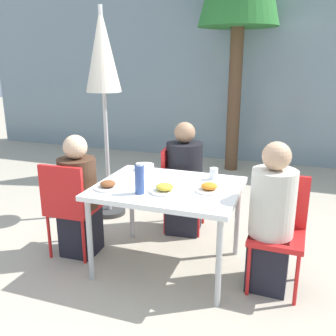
% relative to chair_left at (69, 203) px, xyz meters
% --- Properties ---
extents(ground_plane, '(24.00, 24.00, 0.00)m').
position_rel_chair_left_xyz_m(ground_plane, '(0.87, 0.12, -0.51)').
color(ground_plane, '#B2A893').
extents(building_facade, '(10.00, 0.20, 3.00)m').
position_rel_chair_left_xyz_m(building_facade, '(0.87, 3.89, 0.99)').
color(building_facade, gray).
rests_on(building_facade, ground).
extents(dining_table, '(1.15, 0.90, 0.73)m').
position_rel_chair_left_xyz_m(dining_table, '(0.87, 0.12, 0.16)').
color(dining_table, white).
rests_on(dining_table, ground).
extents(chair_left, '(0.42, 0.42, 0.87)m').
position_rel_chair_left_xyz_m(chair_left, '(0.00, 0.00, 0.00)').
color(chair_left, red).
rests_on(chair_left, ground).
extents(person_left, '(0.33, 0.33, 1.10)m').
position_rel_chair_left_xyz_m(person_left, '(0.05, 0.08, 0.01)').
color(person_left, black).
rests_on(person_left, ground).
extents(chair_right, '(0.41, 0.41, 0.87)m').
position_rel_chair_left_xyz_m(chair_right, '(1.75, 0.17, 0.00)').
color(chair_right, red).
rests_on(chair_right, ground).
extents(person_right, '(0.33, 0.33, 1.15)m').
position_rel_chair_left_xyz_m(person_right, '(1.69, 0.09, 0.04)').
color(person_right, black).
rests_on(person_right, ground).
extents(chair_far, '(0.44, 0.44, 0.87)m').
position_rel_chair_left_xyz_m(chair_far, '(0.71, 0.86, 0.00)').
color(chair_far, red).
rests_on(chair_far, ground).
extents(person_far, '(0.36, 0.36, 1.13)m').
position_rel_chair_left_xyz_m(person_far, '(0.79, 0.82, 0.02)').
color(person_far, black).
rests_on(person_far, ground).
extents(closed_umbrella, '(0.37, 0.37, 2.22)m').
position_rel_chair_left_xyz_m(closed_umbrella, '(-0.14, 0.97, 1.18)').
color(closed_umbrella, '#333333').
rests_on(closed_umbrella, ground).
extents(plate_0, '(0.22, 0.22, 0.06)m').
position_rel_chair_left_xyz_m(plate_0, '(0.44, -0.10, 0.24)').
color(plate_0, white).
rests_on(plate_0, dining_table).
extents(plate_1, '(0.24, 0.24, 0.07)m').
position_rel_chair_left_xyz_m(plate_1, '(0.89, -0.02, 0.24)').
color(plate_1, white).
rests_on(plate_1, dining_table).
extents(plate_2, '(0.23, 0.23, 0.06)m').
position_rel_chair_left_xyz_m(plate_2, '(1.21, 0.11, 0.24)').
color(plate_2, white).
rests_on(plate_2, dining_table).
extents(bottle, '(0.07, 0.07, 0.24)m').
position_rel_chair_left_xyz_m(bottle, '(0.73, -0.12, 0.33)').
color(bottle, '#334C8E').
rests_on(bottle, dining_table).
extents(drinking_cup, '(0.07, 0.07, 0.10)m').
position_rel_chair_left_xyz_m(drinking_cup, '(1.18, 0.41, 0.27)').
color(drinking_cup, white).
rests_on(drinking_cup, dining_table).
extents(salad_bowl, '(0.16, 0.16, 0.06)m').
position_rel_chair_left_xyz_m(salad_bowl, '(0.52, 0.47, 0.25)').
color(salad_bowl, white).
rests_on(salad_bowl, dining_table).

